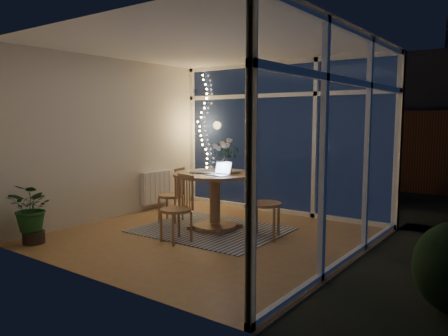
# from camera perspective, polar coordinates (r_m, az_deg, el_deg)

# --- Properties ---
(floor) EXTENTS (4.00, 4.00, 0.00)m
(floor) POSITION_cam_1_polar(r_m,az_deg,el_deg) (6.15, -1.80, -8.89)
(floor) COLOR #986C42
(floor) RESTS_ON ground
(ceiling) EXTENTS (4.00, 4.00, 0.00)m
(ceiling) POSITION_cam_1_polar(r_m,az_deg,el_deg) (6.01, -1.89, 15.75)
(ceiling) COLOR white
(ceiling) RESTS_ON wall_back
(wall_back) EXTENTS (4.00, 0.04, 2.60)m
(wall_back) POSITION_cam_1_polar(r_m,az_deg,el_deg) (7.62, 7.52, 3.93)
(wall_back) COLOR beige
(wall_back) RESTS_ON floor
(wall_front) EXTENTS (4.00, 0.04, 2.60)m
(wall_front) POSITION_cam_1_polar(r_m,az_deg,el_deg) (4.55, -17.63, 2.02)
(wall_front) COLOR beige
(wall_front) RESTS_ON floor
(wall_left) EXTENTS (0.04, 4.00, 2.60)m
(wall_left) POSITION_cam_1_polar(r_m,az_deg,el_deg) (7.35, -14.22, 3.70)
(wall_left) COLOR beige
(wall_left) RESTS_ON floor
(wall_right) EXTENTS (0.04, 4.00, 2.60)m
(wall_right) POSITION_cam_1_polar(r_m,az_deg,el_deg) (4.97, 16.63, 2.40)
(wall_right) COLOR beige
(wall_right) RESTS_ON floor
(window_wall_back) EXTENTS (4.00, 0.10, 2.60)m
(window_wall_back) POSITION_cam_1_polar(r_m,az_deg,el_deg) (7.58, 7.38, 3.92)
(window_wall_back) COLOR white
(window_wall_back) RESTS_ON floor
(window_wall_right) EXTENTS (0.10, 4.00, 2.60)m
(window_wall_right) POSITION_cam_1_polar(r_m,az_deg,el_deg) (4.98, 16.20, 2.42)
(window_wall_right) COLOR white
(window_wall_right) RESTS_ON floor
(radiator) EXTENTS (0.10, 0.70, 0.58)m
(radiator) POSITION_cam_1_polar(r_m,az_deg,el_deg) (8.00, -8.78, -2.46)
(radiator) COLOR white
(radiator) RESTS_ON wall_left
(fairy_lights) EXTENTS (0.24, 0.10, 1.85)m
(fairy_lights) POSITION_cam_1_polar(r_m,az_deg,el_deg) (8.44, -2.77, 5.75)
(fairy_lights) COLOR #F0B460
(fairy_lights) RESTS_ON window_wall_back
(garden_patio) EXTENTS (12.00, 6.00, 0.10)m
(garden_patio) POSITION_cam_1_polar(r_m,az_deg,el_deg) (10.31, 17.97, -3.29)
(garden_patio) COLOR black
(garden_patio) RESTS_ON ground
(garden_fence) EXTENTS (11.00, 0.08, 1.80)m
(garden_fence) POSITION_cam_1_polar(r_m,az_deg,el_deg) (10.83, 16.48, 2.33)
(garden_fence) COLOR #3A1E15
(garden_fence) RESTS_ON ground
(neighbour_roof) EXTENTS (7.00, 3.00, 2.20)m
(neighbour_roof) POSITION_cam_1_polar(r_m,az_deg,el_deg) (13.60, 22.22, 8.39)
(neighbour_roof) COLOR #33353D
(neighbour_roof) RESTS_ON ground
(garden_shrubs) EXTENTS (0.90, 0.90, 0.90)m
(garden_shrubs) POSITION_cam_1_polar(r_m,az_deg,el_deg) (9.30, 7.30, -0.88)
(garden_shrubs) COLOR black
(garden_shrubs) RESTS_ON ground
(rug) EXTENTS (2.06, 1.67, 0.01)m
(rug) POSITION_cam_1_polar(r_m,az_deg,el_deg) (6.46, -1.72, -8.09)
(rug) COLOR beige
(rug) RESTS_ON floor
(dining_table) EXTENTS (1.26, 1.26, 0.84)m
(dining_table) POSITION_cam_1_polar(r_m,az_deg,el_deg) (6.45, -1.18, -4.35)
(dining_table) COLOR #9F7048
(dining_table) RESTS_ON floor
(chair_left) EXTENTS (0.51, 0.51, 0.88)m
(chair_left) POSITION_cam_1_polar(r_m,az_deg,el_deg) (6.95, -6.97, -3.44)
(chair_left) COLOR #9F7048
(chair_left) RESTS_ON floor
(chair_right) EXTENTS (0.58, 0.58, 1.00)m
(chair_right) POSITION_cam_1_polar(r_m,az_deg,el_deg) (5.99, 5.41, -4.46)
(chair_right) COLOR #9F7048
(chair_right) RESTS_ON floor
(chair_front) EXTENTS (0.50, 0.50, 0.91)m
(chair_front) POSITION_cam_1_polar(r_m,az_deg,el_deg) (5.81, -6.31, -5.25)
(chair_front) COLOR #9F7048
(chair_front) RESTS_ON floor
(laptop) EXTENTS (0.30, 0.27, 0.21)m
(laptop) POSITION_cam_1_polar(r_m,az_deg,el_deg) (6.08, -0.73, -0.02)
(laptop) COLOR silver
(laptop) RESTS_ON dining_table
(flower_vase) EXTENTS (0.21, 0.21, 0.21)m
(flower_vase) POSITION_cam_1_polar(r_m,az_deg,el_deg) (6.59, 0.13, 0.49)
(flower_vase) COLOR white
(flower_vase) RESTS_ON dining_table
(bowl) EXTENTS (0.16, 0.16, 0.04)m
(bowl) POSITION_cam_1_polar(r_m,az_deg,el_deg) (6.36, 1.44, -0.51)
(bowl) COLOR white
(bowl) RESTS_ON dining_table
(newspapers) EXTENTS (0.42, 0.34, 0.02)m
(newspapers) POSITION_cam_1_polar(r_m,az_deg,el_deg) (6.40, -2.15, -0.52)
(newspapers) COLOR white
(newspapers) RESTS_ON dining_table
(phone) EXTENTS (0.12, 0.08, 0.01)m
(phone) POSITION_cam_1_polar(r_m,az_deg,el_deg) (6.25, -0.63, -0.76)
(phone) COLOR black
(phone) RESTS_ON dining_table
(potted_plant) EXTENTS (0.64, 0.59, 0.76)m
(potted_plant) POSITION_cam_1_polar(r_m,az_deg,el_deg) (6.24, -23.71, -5.63)
(potted_plant) COLOR #1A4921
(potted_plant) RESTS_ON floor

